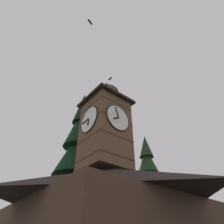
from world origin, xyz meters
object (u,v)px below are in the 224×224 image
at_px(pine_tree_behind, 75,181).
at_px(moon, 57,213).
at_px(building_main, 108,221).
at_px(flying_bird_low, 90,22).
at_px(pine_tree_aside, 152,206).
at_px(clock_tower, 105,126).
at_px(flying_bird_high, 110,79).

xyz_separation_m(pine_tree_behind, moon, (-16.36, -38.68, 2.85)).
xyz_separation_m(building_main, flying_bird_low, (4.12, 2.11, 16.42)).
distance_m(pine_tree_aside, flying_bird_low, 20.03).
height_order(building_main, moon, moon).
bearing_deg(clock_tower, moon, -110.76).
bearing_deg(pine_tree_aside, clock_tower, 18.03).
bearing_deg(pine_tree_aside, pine_tree_behind, -13.61).
bearing_deg(flying_bird_high, pine_tree_aside, -175.91).
distance_m(building_main, flying_bird_high, 17.71).
distance_m(moon, flying_bird_high, 44.77).
height_order(clock_tower, pine_tree_behind, pine_tree_behind).
relative_size(pine_tree_aside, flying_bird_high, 21.67).
relative_size(clock_tower, pine_tree_behind, 0.53).
xyz_separation_m(moon, flying_bird_high, (14.12, 41.18, 10.48)).
bearing_deg(pine_tree_behind, flying_bird_high, 131.91).
bearing_deg(flying_bird_low, pine_tree_aside, -156.06).
distance_m(pine_tree_behind, moon, 42.10).
xyz_separation_m(pine_tree_aside, moon, (-7.89, -40.73, 4.46)).
xyz_separation_m(building_main, pine_tree_behind, (-0.37, -5.69, 3.90)).
distance_m(clock_tower, moon, 46.57).
distance_m(building_main, pine_tree_behind, 6.91).
relative_size(pine_tree_aside, flying_bird_low, 22.65).
relative_size(building_main, moon, 7.21).
height_order(building_main, clock_tower, clock_tower).
xyz_separation_m(pine_tree_behind, pine_tree_aside, (-8.47, 2.05, -1.62)).
xyz_separation_m(clock_tower, pine_tree_behind, (-0.14, -4.85, -3.83)).
height_order(clock_tower, moon, clock_tower).
xyz_separation_m(flying_bird_high, flying_bird_low, (6.73, 5.31, -0.80)).
bearing_deg(pine_tree_aside, flying_bird_high, 4.09).
relative_size(clock_tower, flying_bird_high, 14.65).
distance_m(pine_tree_behind, pine_tree_aside, 8.86).
bearing_deg(flying_bird_high, pine_tree_behind, -48.09).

